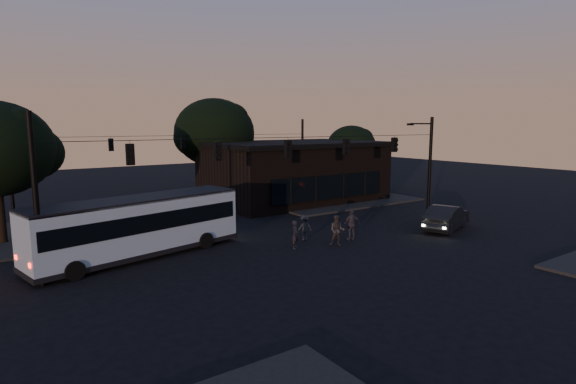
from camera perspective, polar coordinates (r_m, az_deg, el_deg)
ground at (r=23.98m, az=5.54°, el=-8.28°), size 120.00×120.00×0.00m
sidewalk_far_right at (r=41.96m, az=5.62°, el=-0.90°), size 14.00×10.00×0.15m
sidewalk_far_left at (r=32.17m, az=-32.48°, el=-5.11°), size 14.00×10.00×0.15m
building at (r=41.31m, az=0.72°, el=2.68°), size 15.40×10.41×5.40m
tree_behind at (r=43.75m, az=-9.33°, el=7.47°), size 7.60×7.60×9.43m
tree_right at (r=48.44m, az=8.04°, el=5.74°), size 5.20×5.20×6.86m
signal_rig_near at (r=26.24m, az=-0.00°, el=3.13°), size 26.24×0.30×7.50m
signal_rig_far at (r=40.39m, az=-13.15°, el=4.45°), size 26.24×0.30×7.50m
bus at (r=24.86m, az=-18.41°, el=-3.86°), size 11.52×4.94×3.16m
car at (r=31.72m, az=19.46°, el=-3.04°), size 5.31×3.30×1.65m
pedestrian_a at (r=25.38m, az=0.95°, el=-5.42°), size 0.70×0.64×1.60m
pedestrian_b at (r=26.10m, az=6.26°, el=-4.87°), size 1.09×1.08×1.78m
pedestrian_c at (r=27.42m, az=8.09°, el=-4.10°), size 1.21×0.72×1.93m
pedestrian_d at (r=27.23m, az=2.09°, el=-4.54°), size 1.07×0.74×1.53m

